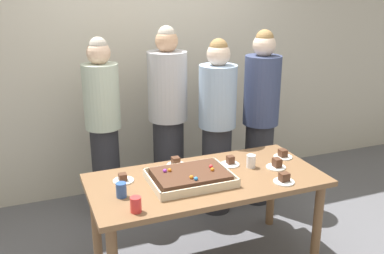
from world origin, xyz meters
name	(u,v)px	position (x,y,z in m)	size (l,w,h in m)	color
interior_back_panel	(144,45)	(0.00, 1.60, 1.50)	(8.00, 0.12, 3.00)	beige
party_table	(206,189)	(0.00, 0.00, 0.64)	(1.71, 0.81, 0.73)	brown
sheet_cake	(190,177)	(-0.14, -0.02, 0.77)	(0.58, 0.43, 0.10)	beige
plated_slice_near_left	(123,179)	(-0.58, 0.16, 0.75)	(0.15, 0.15, 0.06)	white
plated_slice_near_right	(283,155)	(0.73, 0.13, 0.75)	(0.15, 0.15, 0.07)	white
plated_slice_far_left	(230,162)	(0.26, 0.15, 0.75)	(0.15, 0.15, 0.07)	white
plated_slice_far_right	(284,179)	(0.48, -0.28, 0.75)	(0.15, 0.15, 0.07)	white
plated_slice_center_front	(176,163)	(-0.13, 0.29, 0.75)	(0.15, 0.15, 0.07)	white
plated_slice_center_back	(276,165)	(0.57, -0.03, 0.75)	(0.15, 0.15, 0.08)	white
drink_cup_nearest	(251,161)	(0.39, 0.05, 0.78)	(0.07, 0.07, 0.10)	white
drink_cup_middle	(136,205)	(-0.61, -0.30, 0.78)	(0.07, 0.07, 0.10)	red
drink_cup_far_end	(121,190)	(-0.64, -0.07, 0.78)	(0.07, 0.07, 0.10)	#2D5199
person_serving_front	(103,127)	(-0.55, 1.03, 0.87)	(0.31, 0.31, 1.66)	#28282D
person_green_shirt_behind	(217,126)	(0.43, 0.75, 0.85)	(0.34, 0.34, 1.64)	#28282D
person_striped_tie_right	(168,118)	(0.04, 1.01, 0.90)	(0.36, 0.36, 1.74)	#28282D
person_far_right_suit	(261,116)	(0.89, 0.77, 0.88)	(0.34, 0.34, 1.69)	#28282D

